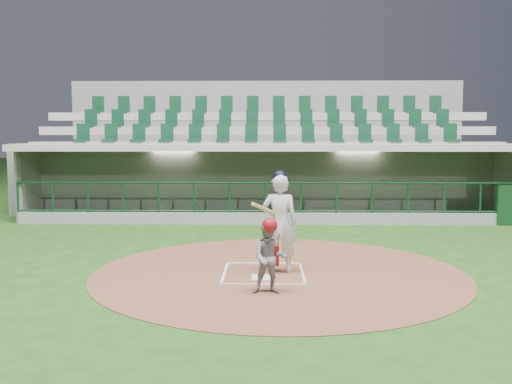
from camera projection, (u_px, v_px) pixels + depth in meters
ground at (264, 270)px, 11.26m from camera, size 120.00×120.00×0.00m
dirt_circle at (279, 272)px, 11.06m from camera, size 7.20×7.20×0.01m
home_plate at (263, 278)px, 10.56m from camera, size 0.43×0.43×0.02m
batter_box_chalk at (264, 273)px, 10.96m from camera, size 1.55×1.80×0.01m
dugout_structure at (272, 187)px, 18.95m from camera, size 16.40×3.70×3.00m
seating_deck at (266, 168)px, 21.98m from camera, size 17.00×6.72×5.15m
batter at (279, 222)px, 10.98m from camera, size 0.91×0.92×1.98m
catcher at (270, 256)px, 9.50m from camera, size 0.58×0.46×1.27m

